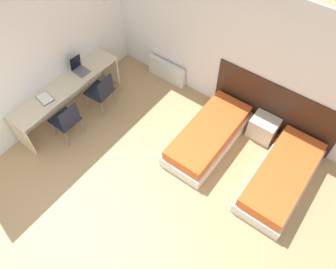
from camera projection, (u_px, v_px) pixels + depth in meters
name	position (u px, v px, depth m)	size (l,w,h in m)	color
ground_plane	(91.00, 237.00, 5.21)	(20.00, 20.00, 0.00)	tan
wall_back	(224.00, 48.00, 5.92)	(5.95, 0.05, 2.70)	white
wall_left	(51.00, 48.00, 5.92)	(0.05, 4.71, 2.70)	white
headboard_panel	(273.00, 108.00, 6.10)	(2.44, 0.03, 1.13)	#382316
bed_near_window	(208.00, 136.00, 6.17)	(0.85, 1.96, 0.42)	silver
bed_near_door	(282.00, 177.00, 5.63)	(0.85, 1.96, 0.42)	silver
nightstand	(263.00, 128.00, 6.25)	(0.50, 0.41, 0.45)	beige
radiator	(167.00, 71.00, 7.20)	(0.92, 0.12, 0.46)	silver
desk	(66.00, 90.00, 6.33)	(0.56, 2.38, 0.75)	beige
chair_near_laptop	(101.00, 91.00, 6.47)	(0.48, 0.48, 0.87)	black
chair_near_notebook	(66.00, 119.00, 6.03)	(0.46, 0.46, 0.87)	black
laptop	(79.00, 68.00, 6.40)	(0.32, 0.26, 0.32)	slate
open_notebook	(45.00, 98.00, 5.99)	(0.35, 0.28, 0.02)	black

